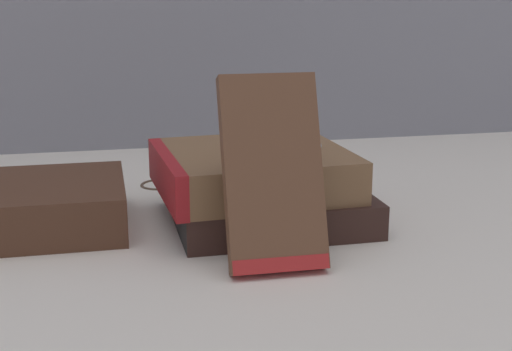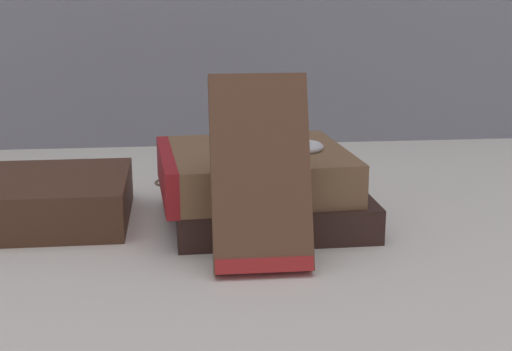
% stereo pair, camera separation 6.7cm
% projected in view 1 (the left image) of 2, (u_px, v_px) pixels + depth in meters
% --- Properties ---
extents(ground_plane, '(3.00, 3.00, 0.00)m').
position_uv_depth(ground_plane, '(236.00, 225.00, 0.70)').
color(ground_plane, silver).
extents(book_flat_bottom, '(0.19, 0.17, 0.03)m').
position_uv_depth(book_flat_bottom, '(263.00, 205.00, 0.70)').
color(book_flat_bottom, '#331E19').
rests_on(book_flat_bottom, ground_plane).
extents(book_flat_top, '(0.19, 0.18, 0.04)m').
position_uv_depth(book_flat_top, '(247.00, 170.00, 0.69)').
color(book_flat_top, brown).
rests_on(book_flat_top, book_flat_bottom).
extents(book_leaning_front, '(0.08, 0.07, 0.16)m').
position_uv_depth(book_leaning_front, '(273.00, 179.00, 0.58)').
color(book_leaning_front, brown).
rests_on(book_leaning_front, ground_plane).
extents(pocket_watch, '(0.05, 0.05, 0.01)m').
position_uv_depth(pocket_watch, '(297.00, 145.00, 0.69)').
color(pocket_watch, silver).
rests_on(pocket_watch, book_flat_top).
extents(reading_glasses, '(0.11, 0.06, 0.00)m').
position_uv_depth(reading_glasses, '(182.00, 181.00, 0.85)').
color(reading_glasses, '#4C3828').
rests_on(reading_glasses, ground_plane).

